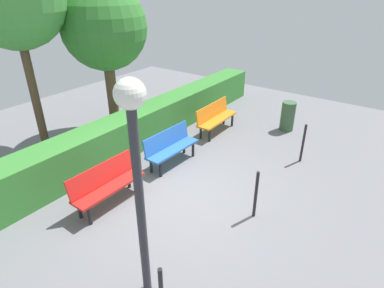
# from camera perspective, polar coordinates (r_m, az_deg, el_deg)

# --- Properties ---
(ground_plane) EXTENTS (16.00, 16.00, 0.00)m
(ground_plane) POSITION_cam_1_polar(r_m,az_deg,el_deg) (7.07, -2.67, -8.30)
(ground_plane) COLOR slate
(bench_orange) EXTENTS (1.62, 0.47, 0.86)m
(bench_orange) POSITION_cam_1_polar(r_m,az_deg,el_deg) (9.56, 4.15, 4.87)
(bench_orange) COLOR orange
(bench_orange) RESTS_ON ground_plane
(bench_blue) EXTENTS (1.54, 0.51, 0.86)m
(bench_blue) POSITION_cam_1_polar(r_m,az_deg,el_deg) (7.86, -3.85, -0.31)
(bench_blue) COLOR blue
(bench_blue) RESTS_ON ground_plane
(bench_red) EXTENTS (1.57, 0.49, 0.86)m
(bench_red) POSITION_cam_1_polar(r_m,az_deg,el_deg) (6.67, -14.88, -6.71)
(bench_red) COLOR red
(bench_red) RESTS_ON ground_plane
(hedge_row) EXTENTS (11.26, 0.79, 0.98)m
(hedge_row) POSITION_cam_1_polar(r_m,az_deg,el_deg) (8.76, -10.49, 2.34)
(hedge_row) COLOR #387F33
(hedge_row) RESTS_ON ground_plane
(tree_near) EXTENTS (2.26, 2.26, 4.11)m
(tree_near) POSITION_cam_1_polar(r_m,az_deg,el_deg) (9.26, -15.26, 19.16)
(tree_near) COLOR brown
(tree_near) RESTS_ON ground_plane
(railing_post_near) EXTENTS (0.06, 0.06, 1.00)m
(railing_post_near) POSITION_cam_1_polar(r_m,az_deg,el_deg) (8.38, 19.06, 0.12)
(railing_post_near) COLOR black
(railing_post_near) RESTS_ON ground_plane
(railing_post_mid) EXTENTS (0.06, 0.06, 1.00)m
(railing_post_mid) POSITION_cam_1_polar(r_m,az_deg,el_deg) (6.23, 11.23, -8.78)
(railing_post_mid) COLOR black
(railing_post_mid) RESTS_ON ground_plane
(lamp_post) EXTENTS (0.36, 0.36, 3.20)m
(lamp_post) POSITION_cam_1_polar(r_m,az_deg,el_deg) (3.82, -9.98, -1.90)
(lamp_post) COLOR #2D2D33
(lamp_post) RESTS_ON ground_plane
(trash_bin) EXTENTS (0.41, 0.41, 0.88)m
(trash_bin) POSITION_cam_1_polar(r_m,az_deg,el_deg) (10.09, 16.59, 4.74)
(trash_bin) COLOR #385938
(trash_bin) RESTS_ON ground_plane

